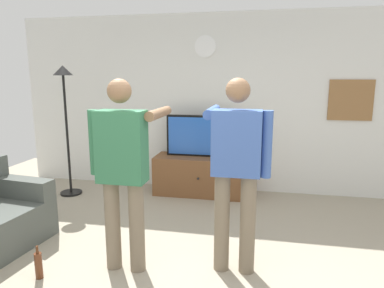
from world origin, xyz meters
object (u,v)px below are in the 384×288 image
(tv_stand, at_px, (201,175))
(beverage_bottle, at_px, (39,265))
(person_standing_nearer_couch, at_px, (236,165))
(floor_lamp, at_px, (65,104))
(wall_clock, at_px, (205,46))
(person_standing_nearer_lamp, at_px, (123,165))
(framed_picture, at_px, (351,100))
(television, at_px, (202,136))

(tv_stand, distance_m, beverage_bottle, 2.73)
(person_standing_nearer_couch, bearing_deg, floor_lamp, 147.99)
(beverage_bottle, bearing_deg, person_standing_nearer_couch, 16.13)
(wall_clock, distance_m, person_standing_nearer_couch, 2.70)
(person_standing_nearer_lamp, bearing_deg, wall_clock, 82.46)
(framed_picture, bearing_deg, beverage_bottle, -137.98)
(person_standing_nearer_lamp, height_order, beverage_bottle, person_standing_nearer_lamp)
(television, height_order, floor_lamp, floor_lamp)
(floor_lamp, xyz_separation_m, beverage_bottle, (0.93, -2.12, -1.25))
(television, bearing_deg, framed_picture, 6.76)
(tv_stand, relative_size, wall_clock, 4.37)
(tv_stand, height_order, beverage_bottle, tv_stand)
(television, xyz_separation_m, person_standing_nearer_couch, (0.66, -2.08, 0.12))
(tv_stand, bearing_deg, person_standing_nearer_lamp, -98.52)
(television, xyz_separation_m, beverage_bottle, (-1.03, -2.57, -0.76))
(person_standing_nearer_couch, distance_m, beverage_bottle, 1.97)
(television, height_order, wall_clock, wall_clock)
(floor_lamp, height_order, beverage_bottle, floor_lamp)
(floor_lamp, distance_m, person_standing_nearer_lamp, 2.46)
(wall_clock, bearing_deg, framed_picture, 0.14)
(television, bearing_deg, beverage_bottle, -111.81)
(floor_lamp, bearing_deg, framed_picture, 9.70)
(framed_picture, distance_m, person_standing_nearer_lamp, 3.51)
(framed_picture, xyz_separation_m, beverage_bottle, (-3.13, -2.82, -1.31))
(person_standing_nearer_lamp, bearing_deg, framed_picture, 45.80)
(tv_stand, xyz_separation_m, wall_clock, (0.00, 0.29, 1.92))
(framed_picture, bearing_deg, wall_clock, -179.86)
(wall_clock, xyz_separation_m, person_standing_nearer_lamp, (-0.33, -2.49, -1.21))
(television, xyz_separation_m, wall_clock, (0.00, 0.24, 1.32))
(person_standing_nearer_couch, bearing_deg, television, 107.61)
(wall_clock, xyz_separation_m, framed_picture, (2.10, 0.00, -0.77))
(wall_clock, xyz_separation_m, person_standing_nearer_couch, (0.66, -2.32, -1.20))
(person_standing_nearer_lamp, relative_size, beverage_bottle, 5.69)
(person_standing_nearer_lamp, relative_size, person_standing_nearer_couch, 1.00)
(television, relative_size, wall_clock, 3.37)
(person_standing_nearer_couch, relative_size, beverage_bottle, 5.71)
(person_standing_nearer_lamp, distance_m, person_standing_nearer_couch, 1.00)
(television, xyz_separation_m, person_standing_nearer_lamp, (-0.33, -2.25, 0.11))
(framed_picture, relative_size, beverage_bottle, 1.96)
(framed_picture, bearing_deg, person_standing_nearer_lamp, -134.20)
(person_standing_nearer_lamp, bearing_deg, person_standing_nearer_couch, 9.64)
(floor_lamp, bearing_deg, person_standing_nearer_lamp, -47.96)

